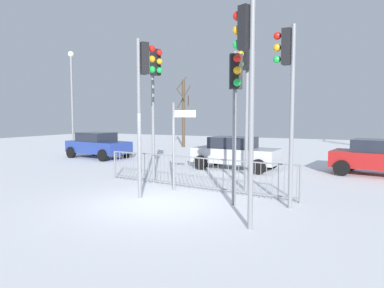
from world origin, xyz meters
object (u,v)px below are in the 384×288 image
street_lamp (72,91)px  traffic_light_foreground_right (247,64)px  traffic_light_rear_left (245,80)px  bare_tree_left (184,111)px  traffic_light_foreground_left (155,84)px  car_blue_far (98,145)px  traffic_light_mid_right (287,75)px  direction_sign_post (176,142)px  traffic_light_mid_left (143,83)px  traffic_light_rear_right (236,93)px  car_red_near (382,157)px  car_silver_mid (235,152)px

street_lamp → traffic_light_foreground_right: bearing=-33.8°
traffic_light_rear_left → bare_tree_left: 16.14m
traffic_light_foreground_left → car_blue_far: traffic_light_foreground_left is taller
traffic_light_foreground_right → traffic_light_mid_right: size_ratio=1.01×
direction_sign_post → bare_tree_left: bare_tree_left is taller
traffic_light_mid_left → bare_tree_left: 16.78m
traffic_light_rear_right → street_lamp: (-13.86, 8.22, 0.99)m
traffic_light_rear_left → traffic_light_rear_right: traffic_light_rear_left is taller
direction_sign_post → car_blue_far: bearing=136.8°
traffic_light_rear_right → car_blue_far: size_ratio=1.03×
traffic_light_rear_left → direction_sign_post: (-2.02, -0.84, -1.95)m
street_lamp → bare_tree_left: size_ratio=1.19×
bare_tree_left → car_blue_far: bearing=-98.0°
traffic_light_foreground_left → car_red_near: 9.47m
traffic_light_mid_left → direction_sign_post: size_ratio=1.63×
traffic_light_rear_right → car_blue_far: (-10.60, 6.83, -2.26)m
traffic_light_mid_left → car_blue_far: bearing=175.5°
traffic_light_rear_left → direction_sign_post: size_ratio=1.71×
car_red_near → street_lamp: 17.94m
direction_sign_post → car_silver_mid: 5.26m
traffic_light_rear_right → car_silver_mid: size_ratio=1.06×
traffic_light_foreground_left → bare_tree_left: (-5.84, 13.46, -0.78)m
traffic_light_rear_right → car_silver_mid: 6.98m
traffic_light_foreground_right → traffic_light_mid_left: (-3.56, 1.43, -0.12)m
traffic_light_mid_left → car_silver_mid: 6.96m
traffic_light_rear_right → car_red_near: traffic_light_rear_right is taller
street_lamp → car_red_near: bearing=-3.6°
traffic_light_rear_right → direction_sign_post: size_ratio=1.45×
direction_sign_post → traffic_light_foreground_right: bearing=-48.2°
traffic_light_mid_right → car_silver_mid: (-3.36, 5.78, -2.70)m
traffic_light_mid_right → car_silver_mid: traffic_light_mid_right is taller
car_silver_mid → car_blue_far: size_ratio=0.97×
traffic_light_mid_left → car_blue_far: 10.82m
traffic_light_rear_left → direction_sign_post: 2.93m
traffic_light_rear_left → traffic_light_mid_left: (-2.42, -2.06, -0.16)m
traffic_light_rear_right → traffic_light_rear_left: bearing=-106.6°
car_red_near → direction_sign_post: bearing=-126.5°
traffic_light_mid_right → car_blue_far: (-11.83, 6.36, -2.70)m
direction_sign_post → car_silver_mid: bearing=79.1°
traffic_light_rear_right → car_blue_far: 12.81m
car_red_near → street_lamp: (-17.61, 1.12, 3.24)m
car_blue_far → bare_tree_left: bare_tree_left is taller
car_silver_mid → bare_tree_left: bearing=132.6°
direction_sign_post → street_lamp: 13.75m
traffic_light_rear_left → traffic_light_foreground_right: traffic_light_rear_left is taller
bare_tree_left → car_silver_mid: bearing=-51.0°
car_red_near → street_lamp: bearing=-174.7°
traffic_light_rear_left → car_red_near: size_ratio=1.21×
traffic_light_rear_left → traffic_light_mid_right: bearing=150.9°
car_silver_mid → street_lamp: (-11.73, 1.97, 3.24)m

